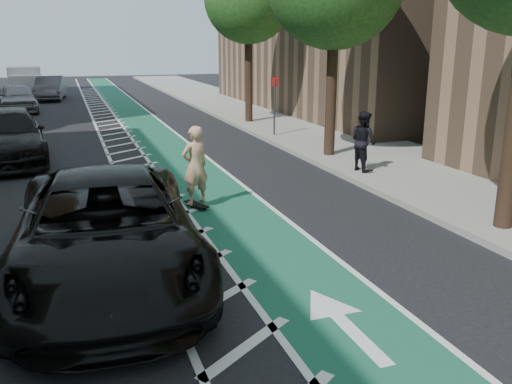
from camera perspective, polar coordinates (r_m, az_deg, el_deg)
name	(u,v)px	position (r m, az deg, el deg)	size (l,w,h in m)	color
ground	(110,278)	(9.56, -15.12, -8.74)	(120.00, 120.00, 0.00)	black
bike_lane	(173,155)	(19.44, -8.68, 3.92)	(2.00, 90.00, 0.01)	#1A5C41
buffer_strip	(130,157)	(19.23, -13.08, 3.56)	(1.40, 90.00, 0.01)	silver
sidewalk_right	(338,142)	(21.55, 8.60, 5.23)	(5.00, 90.00, 0.15)	gray
curb_right	(280,146)	(20.54, 2.51, 4.90)	(0.12, 90.00, 0.16)	gray
sign_post	(274,106)	(22.39, 1.96, 9.07)	(0.35, 0.08, 2.47)	#4C4C4C
skateboard	(196,204)	(13.07, -6.31, -1.31)	(0.47, 0.82, 0.11)	black
skateboarder	(195,165)	(12.82, -6.43, 2.79)	(0.68, 0.45, 1.88)	tan
suv_near	(106,230)	(9.20, -15.48, -3.85)	(2.92, 6.33, 1.76)	black
suv_far	(6,136)	(19.76, -24.80, 5.34)	(2.38, 5.85, 1.70)	black
car_silver	(18,98)	(34.11, -23.79, 9.09)	(1.93, 4.81, 1.64)	gray
car_grey	(50,88)	(40.70, -20.85, 10.19)	(1.71, 4.90, 1.62)	#555559
pedestrian	(363,141)	(16.32, 11.24, 5.28)	(0.86, 0.67, 1.77)	black
box_truck	(25,82)	(45.23, -23.13, 10.59)	(2.45, 5.09, 2.08)	white
barrel_c	(22,121)	(26.72, -23.45, 6.86)	(0.66, 0.66, 0.90)	orange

